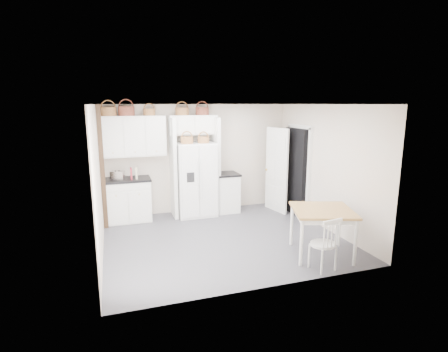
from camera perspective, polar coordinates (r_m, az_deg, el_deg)
name	(u,v)px	position (r m, az deg, el deg)	size (l,w,h in m)	color
floor	(223,238)	(7.02, -0.15, -10.10)	(4.50, 4.50, 0.00)	#494755
ceiling	(223,104)	(6.52, -0.16, 11.64)	(4.50, 4.50, 0.00)	white
wall_back	(198,158)	(8.54, -4.29, 2.87)	(4.50, 4.50, 0.00)	beige
wall_left	(98,182)	(6.34, -19.88, -0.90)	(4.00, 4.00, 0.00)	beige
wall_right	(325,167)	(7.63, 16.14, 1.38)	(4.00, 4.00, 0.00)	beige
refrigerator	(196,179)	(8.24, -4.65, -0.55)	(0.89, 0.72, 1.73)	white
base_cab_left	(127,201)	(8.19, -15.49, -3.89)	(1.01, 0.64, 0.93)	white
base_cab_right	(226,193)	(8.60, 0.39, -2.77)	(0.52, 0.62, 0.91)	white
dining_table	(321,232)	(6.39, 15.61, -8.81)	(1.00, 1.00, 0.83)	olive
windsor_chair	(323,244)	(5.85, 15.87, -10.63)	(0.42, 0.38, 0.86)	white
counter_left	(126,180)	(8.08, -15.67, -0.56)	(1.05, 0.68, 0.04)	black
counter_right	(226,174)	(8.50, 0.39, 0.34)	(0.56, 0.66, 0.04)	black
toaster	(117,175)	(7.98, -17.00, 0.09)	(0.29, 0.16, 0.20)	silver
cookbook_red	(131,173)	(7.98, -14.91, 0.40)	(0.04, 0.17, 0.25)	#A02533
cookbook_cream	(137,173)	(7.98, -14.08, 0.44)	(0.04, 0.16, 0.24)	beige
basket_upper_a	(108,112)	(8.03, -18.34, 9.96)	(0.33, 0.33, 0.19)	brown
basket_upper_b	(126,111)	(8.04, -15.64, 10.17)	(0.35, 0.35, 0.20)	maroon
basket_upper_c	(149,112)	(8.08, -12.10, 10.16)	(0.26, 0.26, 0.15)	brown
basket_bridge_a	(182,111)	(8.19, -6.86, 10.43)	(0.31, 0.31, 0.17)	brown
basket_bridge_b	(202,111)	(8.30, -3.57, 10.52)	(0.31, 0.31, 0.18)	maroon
basket_fridge_a	(187,140)	(7.95, -6.07, 5.84)	(0.28, 0.28, 0.15)	brown
basket_fridge_b	(203,140)	(8.04, -3.39, 5.91)	(0.26, 0.26, 0.14)	brown
upper_cabinet	(134,136)	(8.08, -14.51, 6.31)	(1.40, 0.34, 0.90)	white
bridge_cabinet	(193,125)	(8.26, -5.11, 8.31)	(1.12, 0.34, 0.45)	white
fridge_panel_left	(173,168)	(8.15, -8.28, 1.28)	(0.08, 0.60, 2.30)	white
fridge_panel_right	(216,166)	(8.38, -1.39, 1.68)	(0.08, 0.60, 2.30)	white
trim_post	(102,168)	(7.67, -19.26, 1.22)	(0.09, 0.09, 2.60)	#412D1B
doorway_void	(297,172)	(8.47, 11.75, 0.69)	(0.18, 0.85, 2.05)	black
door_slab	(276,170)	(8.59, 8.56, 0.96)	(0.80, 0.04, 2.05)	white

